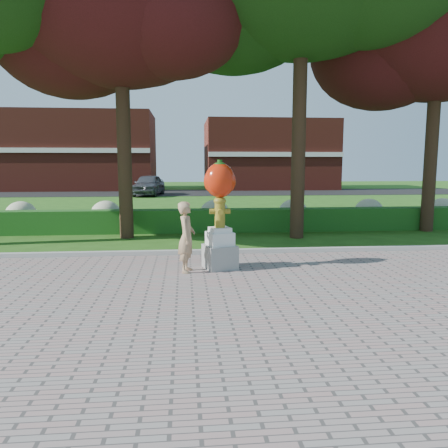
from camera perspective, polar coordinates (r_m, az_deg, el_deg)
name	(u,v)px	position (r m, az deg, el deg)	size (l,w,h in m)	color
ground	(192,288)	(8.57, -4.23, -8.30)	(100.00, 100.00, 0.00)	#265415
walkway	(199,394)	(4.85, -3.34, -21.32)	(40.00, 14.00, 0.04)	gray
curb	(190,253)	(11.47, -4.50, -3.76)	(40.00, 0.18, 0.15)	#ADADA5
lawn_hedge	(188,221)	(15.36, -4.70, 0.43)	(24.00, 0.70, 0.80)	#1E4814
hydrangea_row	(203,213)	(16.35, -2.74, 1.43)	(20.10, 1.10, 0.99)	#B2B68B
street	(186,193)	(36.31, -5.01, 4.10)	(50.00, 8.00, 0.02)	black
building_left	(77,152)	(43.39, -18.59, 8.95)	(14.00, 8.00, 7.00)	maroon
building_right	(268,155)	(43.02, 5.76, 8.93)	(12.00, 8.00, 6.40)	maroon
tree_mid_left	(117,1)	(15.26, -13.84, 26.44)	(8.25, 7.04, 10.69)	black
tree_far_right	(435,27)	(17.69, 25.85, 22.14)	(7.88, 6.72, 10.21)	black
hydrant_sculpture	(220,212)	(9.71, -0.54, 1.62)	(0.82, 0.82, 2.43)	gray
woman	(187,237)	(9.49, -4.91, -1.70)	(0.56, 0.37, 1.54)	tan
parked_car	(148,185)	(33.38, -9.84, 5.07)	(1.87, 4.65, 1.58)	#46484F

